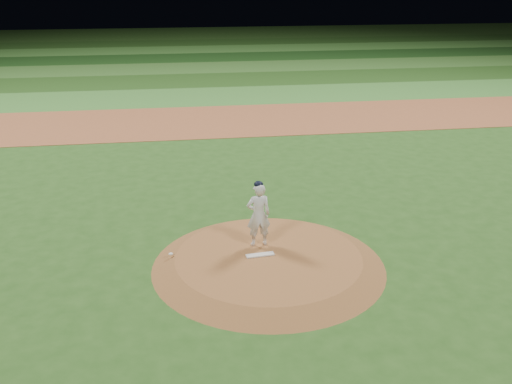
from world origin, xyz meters
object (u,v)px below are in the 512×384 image
pitchers_mound (268,261)px  rosin_bag (171,254)px  pitcher_on_mound (258,214)px  pitching_rubber (260,255)px

pitchers_mound → rosin_bag: 2.32m
pitchers_mound → pitcher_on_mound: bearing=103.1°
pitchers_mound → pitcher_on_mound: pitcher_on_mound is taller
rosin_bag → pitcher_on_mound: pitcher_on_mound is taller
pitchers_mound → rosin_bag: (-2.28, 0.40, 0.15)m
pitchers_mound → pitching_rubber: (-0.19, 0.06, 0.14)m
pitching_rubber → pitcher_on_mound: (0.05, 0.57, 0.80)m
rosin_bag → pitcher_on_mound: 2.29m
rosin_bag → pitcher_on_mound: (2.13, 0.23, 0.79)m
pitcher_on_mound → rosin_bag: bearing=-173.9°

